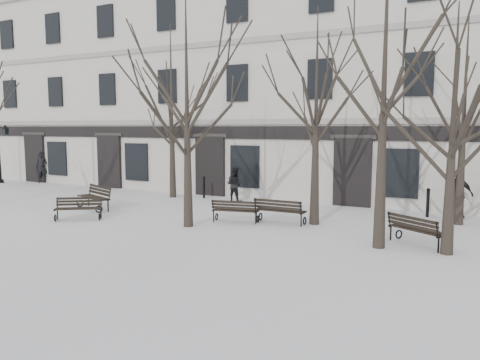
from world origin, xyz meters
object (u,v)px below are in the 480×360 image
Objects in this scene: tree_1 at (187,80)px; tree_3 at (454,100)px; bench_4 at (280,210)px; lamp_post at (1,150)px; bench_2 at (416,229)px; bench_1 at (235,210)px; bench_0 at (78,208)px; tree_2 at (385,44)px; bench_3 at (95,196)px.

tree_3 is at bearing 1.61° from tree_1.
bench_4 is 0.51× the size of lamp_post.
bench_2 is (7.20, 0.78, -4.42)m from tree_1.
lamp_post reaches higher than bench_4.
tree_1 is at bearing -17.32° from lamp_post.
tree_3 reaches higher than bench_2.
tree_1 is 4.77m from bench_1.
tree_3 is 3.95× the size of bench_0.
bench_4 reaches higher than bench_2.
tree_2 reaches higher than bench_4.
bench_4 is (7.87, 0.74, -0.04)m from bench_3.
tree_2 reaches higher than bench_2.
bench_3 reaches higher than bench_0.
bench_0 is 0.92× the size of bench_2.
tree_2 is 4.99× the size of bench_2.
bench_2 reaches higher than bench_0.
bench_2 is 1.00× the size of bench_4.
bench_3 is 1.13× the size of bench_4.
tree_3 is 3.65× the size of bench_2.
tree_1 is at bearing -178.39° from tree_3.
bench_1 is (5.31, 2.16, 0.00)m from bench_0.
lamp_post is at bearing 119.47° from bench_0.
tree_3 is 6.70m from bench_4.
tree_1 is at bearing 34.96° from bench_4.
tree_2 is 1.37× the size of tree_3.
tree_1 is 17.84m from lamp_post.
tree_2 is 6.52m from bench_4.
bench_3 is 7.91m from bench_4.
tree_1 reaches higher than bench_3.
tree_1 reaches higher than bench_1.
tree_3 is at bearing 163.80° from bench_4.
tree_1 is 4.42× the size of bench_4.
bench_4 is (-4.61, 1.03, 0.01)m from bench_2.
bench_2 is (-0.84, 0.56, -3.58)m from tree_3.
tree_1 is at bearing 9.56° from bench_3.
bench_1 is (1.12, 1.30, -4.45)m from tree_1.
tree_2 is at bearing 16.11° from bench_3.
tree_1 is 3.89× the size of bench_3.
bench_4 is at bearing 34.95° from tree_1.
tree_2 reaches higher than tree_3.
bench_4 is at bearing -13.21° from bench_0.
bench_4 reaches higher than bench_1.
tree_1 is at bearing -179.31° from tree_2.
tree_1 is 1.21× the size of tree_3.
bench_1 is 0.96× the size of bench_2.
bench_2 is at bearing -10.53° from lamp_post.
bench_0 is at bearing -174.89° from tree_2.
lamp_post reaches higher than bench_3.
tree_3 is at bearing 4.94° from tree_2.
tree_2 is at bearing 154.99° from bench_4.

